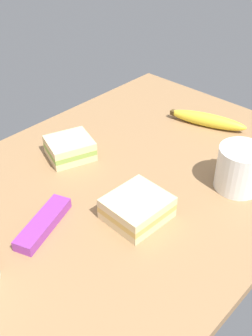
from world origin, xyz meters
The scene contains 6 objects.
tabletop centered at (0.00, 0.00, 1.00)cm, with size 90.00×64.00×2.00cm, color #936D47.
coffee_mug_black centered at (13.62, -17.80, 6.64)cm, with size 11.37×10.31×9.01cm.
sandwich_main centered at (-6.77, -9.04, 4.20)cm, with size 11.21×10.19×4.40cm.
sandwich_side centered at (-2.21, 14.84, 4.20)cm, with size 11.85×11.29×4.40cm.
banana centered at (29.83, 0.01, 3.66)cm, with size 9.01×19.30×3.33cm.
snack_bar centered at (-20.13, 1.33, 3.00)cm, with size 13.62×3.65×2.00cm, color purple.
Camera 1 is at (-47.85, -44.39, 53.19)cm, focal length 42.92 mm.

